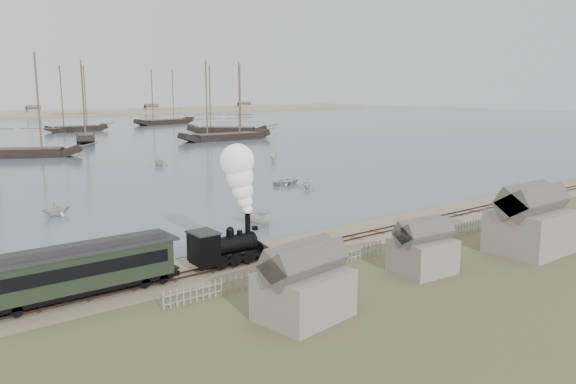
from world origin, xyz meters
TOP-DOWN VIEW (x-y plane):
  - ground at (0.00, 0.00)m, footprint 600.00×600.00m
  - rail_track at (0.00, -2.00)m, footprint 120.00×1.80m
  - picket_fence_west at (-6.50, -7.00)m, footprint 19.00×0.10m
  - picket_fence_east at (12.50, -7.50)m, footprint 15.00×0.10m
  - shed_left at (-10.00, -13.00)m, footprint 5.00×4.00m
  - shed_mid at (2.00, -12.00)m, footprint 4.00×3.50m
  - shed_right at (13.00, -14.00)m, footprint 6.00×5.00m
  - locomotive at (-7.20, -2.00)m, footprint 7.07×2.64m
  - passenger_coach at (-19.32, -2.00)m, footprint 12.90×2.49m
  - beached_dinghy at (-5.04, 0.68)m, footprint 3.30×4.05m
  - rowboat_1 at (-13.63, 23.41)m, footprint 2.97×3.31m
  - rowboat_2 at (0.48, 7.08)m, footprint 4.10×2.33m
  - rowboat_3 at (17.21, 23.64)m, footprint 3.10×4.31m
  - rowboat_4 at (17.50, 19.67)m, footprint 3.40×3.41m
  - rowboat_5 at (30.87, 45.34)m, footprint 3.57×3.15m
  - rowboat_7 at (11.56, 52.36)m, footprint 3.44×2.99m
  - schooner_2 at (-4.24, 79.68)m, footprint 21.88×13.96m
  - schooner_3 at (16.70, 105.51)m, footprint 10.55×20.11m
  - schooner_4 at (46.15, 86.74)m, footprint 24.83×6.36m
  - schooner_5 at (58.77, 106.29)m, footprint 21.08×19.61m
  - schooner_8 at (25.02, 138.68)m, footprint 18.30×4.63m
  - schooner_9 at (61.96, 154.75)m, footprint 24.62×10.20m

SIDE VIEW (x-z plane):
  - ground at x=0.00m, z-range 0.00..0.00m
  - picket_fence_west at x=-6.50m, z-range -0.60..0.60m
  - picket_fence_east at x=12.50m, z-range -0.60..0.60m
  - shed_left at x=-10.00m, z-range -2.05..2.05m
  - shed_mid at x=2.00m, z-range -1.80..1.80m
  - shed_right at x=13.00m, z-range -2.55..2.55m
  - rail_track at x=0.00m, z-range -0.04..0.12m
  - beached_dinghy at x=-5.04m, z-range 0.00..0.74m
  - rowboat_3 at x=17.21m, z-range 0.06..0.95m
  - rowboat_5 at x=30.87m, z-range 0.06..1.41m
  - rowboat_4 at x=17.50m, z-range 0.06..1.42m
  - rowboat_2 at x=0.48m, z-range 0.06..1.55m
  - rowboat_1 at x=-13.63m, z-range 0.06..1.62m
  - rowboat_7 at x=11.56m, z-range 0.06..1.83m
  - passenger_coach at x=-19.32m, z-range 0.43..3.56m
  - locomotive at x=-7.20m, z-range -0.33..8.49m
  - schooner_2 at x=-4.24m, z-range 0.06..20.06m
  - schooner_3 at x=16.70m, z-range 0.06..20.06m
  - schooner_4 at x=46.15m, z-range 0.06..20.06m
  - schooner_5 at x=58.77m, z-range 0.06..20.06m
  - schooner_8 at x=25.02m, z-range 0.06..20.06m
  - schooner_9 at x=61.96m, z-range 0.06..20.06m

